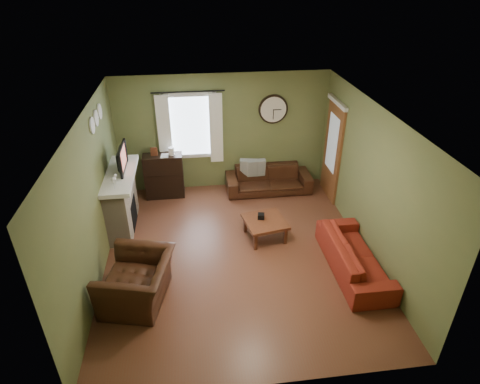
{
  "coord_description": "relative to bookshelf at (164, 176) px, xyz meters",
  "views": [
    {
      "loc": [
        -0.68,
        -5.65,
        4.57
      ],
      "look_at": [
        0.1,
        0.4,
        1.05
      ],
      "focal_mm": 30.0,
      "sensor_mm": 36.0,
      "label": 1
    }
  ],
  "objects": [
    {
      "name": "wall_clock",
      "position": [
        2.44,
        0.29,
        1.3
      ],
      "size": [
        0.64,
        0.06,
        0.64
      ],
      "primitive_type": null,
      "color": "white",
      "rests_on": "wall_back"
    },
    {
      "name": "wine_glass_a",
      "position": [
        -0.71,
        -1.69,
        0.79
      ],
      "size": [
        0.08,
        0.08,
        0.22
      ],
      "primitive_type": null,
      "color": "white",
      "rests_on": "mantel"
    },
    {
      "name": "tv_screen",
      "position": [
        -0.63,
        -0.96,
        0.91
      ],
      "size": [
        0.02,
        0.62,
        0.36
      ],
      "primitive_type": "cube",
      "color": "#994C3F",
      "rests_on": "mantel"
    },
    {
      "name": "wall_front",
      "position": [
        1.34,
        -4.86,
        0.8
      ],
      "size": [
        4.6,
        0.0,
        2.6
      ],
      "primitive_type": "cube",
      "color": "#636F3E",
      "rests_on": "ground"
    },
    {
      "name": "fireplace",
      "position": [
        -0.76,
        -1.11,
        0.05
      ],
      "size": [
        0.4,
        1.4,
        1.1
      ],
      "primitive_type": "cube",
      "color": "#C2AE98",
      "rests_on": "floor"
    },
    {
      "name": "curtain_rod",
      "position": [
        0.64,
        0.22,
        1.77
      ],
      "size": [
        0.03,
        0.03,
        1.5
      ],
      "primitive_type": "cylinder",
      "color": "black",
      "rests_on": "wall_back"
    },
    {
      "name": "bookshelf",
      "position": [
        0.0,
        0.0,
        0.0
      ],
      "size": [
        0.84,
        0.36,
        0.99
      ],
      "primitive_type": null,
      "color": "black",
      "rests_on": "floor"
    },
    {
      "name": "tv",
      "position": [
        -0.71,
        -0.96,
        0.86
      ],
      "size": [
        0.08,
        0.6,
        0.35
      ],
      "primitive_type": "imported",
      "rotation": [
        0.0,
        0.0,
        1.57
      ],
      "color": "black",
      "rests_on": "mantel"
    },
    {
      "name": "book",
      "position": [
        -0.02,
        -0.06,
        0.46
      ],
      "size": [
        0.18,
        0.23,
        0.02
      ],
      "primitive_type": "imported",
      "rotation": [
        0.0,
        0.0,
        -0.08
      ],
      "color": "#5A2C1A",
      "rests_on": "bookshelf"
    },
    {
      "name": "wall_back",
      "position": [
        1.34,
        0.34,
        0.8
      ],
      "size": [
        4.6,
        0.0,
        2.6
      ],
      "primitive_type": "cube",
      "color": "#636F3E",
      "rests_on": "ground"
    },
    {
      "name": "mantel",
      "position": [
        -0.73,
        -1.11,
        0.64
      ],
      "size": [
        0.58,
        1.6,
        0.08
      ],
      "primitive_type": "cube",
      "color": "white",
      "rests_on": "fireplace"
    },
    {
      "name": "firebox",
      "position": [
        -0.57,
        -1.11,
        -0.2
      ],
      "size": [
        0.04,
        0.6,
        0.55
      ],
      "primitive_type": "cube",
      "color": "black",
      "rests_on": "fireplace"
    },
    {
      "name": "door",
      "position": [
        3.61,
        -0.41,
        0.55
      ],
      "size": [
        0.05,
        0.9,
        2.1
      ],
      "primitive_type": "cube",
      "color": "brown",
      "rests_on": "floor"
    },
    {
      "name": "wine_glass_b",
      "position": [
        -0.71,
        -1.5,
        0.78
      ],
      "size": [
        0.06,
        0.06,
        0.18
      ],
      "primitive_type": null,
      "color": "white",
      "rests_on": "mantel"
    },
    {
      "name": "medallion_right",
      "position": [
        -0.94,
        -0.76,
        1.75
      ],
      "size": [
        0.28,
        0.28,
        0.03
      ],
      "primitive_type": "cylinder",
      "color": "white",
      "rests_on": "wall_left"
    },
    {
      "name": "window_pane",
      "position": [
        0.64,
        0.32,
        1.0
      ],
      "size": [
        1.0,
        0.02,
        1.3
      ],
      "primitive_type": null,
      "color": "silver",
      "rests_on": "wall_back"
    },
    {
      "name": "wall_left",
      "position": [
        -0.96,
        -2.26,
        0.8
      ],
      "size": [
        0.0,
        5.2,
        2.6
      ],
      "primitive_type": "cube",
      "color": "#636F3E",
      "rests_on": "ground"
    },
    {
      "name": "armchair",
      "position": [
        -0.3,
        -3.17,
        -0.13
      ],
      "size": [
        1.22,
        1.32,
        0.73
      ],
      "primitive_type": "imported",
      "rotation": [
        0.0,
        0.0,
        -1.8
      ],
      "color": "#341B0F",
      "rests_on": "floor"
    },
    {
      "name": "ceiling",
      "position": [
        1.34,
        -2.26,
        2.1
      ],
      "size": [
        4.6,
        5.2,
        0.0
      ],
      "primitive_type": "cube",
      "color": "white",
      "rests_on": "ground"
    },
    {
      "name": "sofa_red",
      "position": [
        3.24,
        -2.91,
        -0.21
      ],
      "size": [
        0.75,
        1.93,
        0.56
      ],
      "primitive_type": "imported",
      "rotation": [
        0.0,
        0.0,
        1.57
      ],
      "color": "maroon",
      "rests_on": "floor"
    },
    {
      "name": "sofa_brown",
      "position": [
        2.32,
        -0.05,
        -0.22
      ],
      "size": [
        1.9,
        0.74,
        0.56
      ],
      "primitive_type": "imported",
      "color": "#341B0F",
      "rests_on": "floor"
    },
    {
      "name": "curtain_right",
      "position": [
        1.19,
        0.22,
        0.95
      ],
      "size": [
        0.28,
        0.04,
        1.55
      ],
      "primitive_type": "cube",
      "color": "white",
      "rests_on": "wall_back"
    },
    {
      "name": "medallion_left",
      "position": [
        -0.94,
        -1.46,
        1.75
      ],
      "size": [
        0.28,
        0.28,
        0.03
      ],
      "primitive_type": "cylinder",
      "color": "white",
      "rests_on": "wall_left"
    },
    {
      "name": "curtain_left",
      "position": [
        0.09,
        0.22,
        0.95
      ],
      "size": [
        0.28,
        0.04,
        1.55
      ],
      "primitive_type": "cube",
      "color": "white",
      "rests_on": "wall_back"
    },
    {
      "name": "pillow_right",
      "position": [
        2.05,
        0.04,
        0.05
      ],
      "size": [
        0.41,
        0.14,
        0.4
      ],
      "primitive_type": "cube",
      "rotation": [
        0.0,
        0.0,
        0.04
      ],
      "color": "gray",
      "rests_on": "sofa_brown"
    },
    {
      "name": "medallion_mid",
      "position": [
        -0.94,
        -1.11,
        1.75
      ],
      "size": [
        0.28,
        0.28,
        0.03
      ],
      "primitive_type": "cylinder",
      "color": "white",
      "rests_on": "wall_left"
    },
    {
      "name": "floor",
      "position": [
        1.34,
        -2.26,
        -0.5
      ],
      "size": [
        4.6,
        5.2,
        0.0
      ],
      "primitive_type": "cube",
      "color": "brown",
      "rests_on": "ground"
    },
    {
      "name": "tissue_box",
      "position": [
        1.85,
        -1.75,
        -0.1
      ],
      "size": [
        0.15,
        0.15,
        0.09
      ],
      "primitive_type": "cube",
      "rotation": [
        0.0,
        0.0,
        -0.21
      ],
      "color": "black",
      "rests_on": "coffee_table"
    },
    {
      "name": "pillow_left",
      "position": [
        1.89,
        0.07,
        0.05
      ],
      "size": [
        0.42,
        0.2,
        0.41
      ],
      "primitive_type": "cube",
      "rotation": [
        0.0,
        0.0,
        -0.19
      ],
      "color": "gray",
      "rests_on": "sofa_brown"
    },
    {
      "name": "wall_right",
      "position": [
        3.64,
        -2.26,
        0.8
      ],
      "size": [
        0.0,
        5.2,
        2.6
      ],
      "primitive_type": "cube",
      "color": "#636F3E",
      "rests_on": "ground"
    },
    {
      "name": "coffee_table",
      "position": [
        1.91,
        -1.83,
        -0.3
      ],
      "size": [
        0.85,
        0.85,
        0.39
      ],
      "primitive_type": null,
      "rotation": [
        0.0,
        0.0,
        0.18
      ],
      "color": "#5A2C1A",
      "rests_on": "floor"
    }
  ]
}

